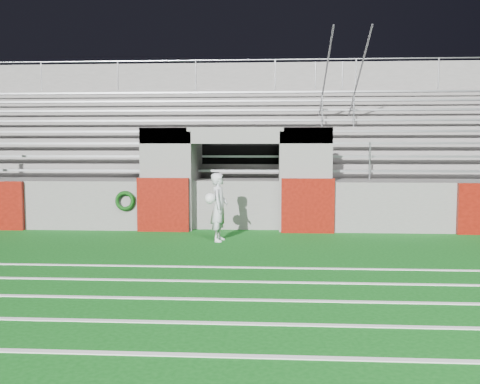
{
  "coord_description": "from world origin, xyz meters",
  "views": [
    {
      "loc": [
        0.95,
        -10.2,
        2.09
      ],
      "look_at": [
        0.2,
        1.8,
        1.1
      ],
      "focal_mm": 40.0,
      "sensor_mm": 36.0,
      "label": 1
    }
  ],
  "objects": [
    {
      "name": "hose_coil",
      "position": [
        -2.76,
        2.93,
        0.77
      ],
      "size": [
        0.52,
        0.15,
        0.52
      ],
      "color": "#0C3E0D",
      "rests_on": "ground"
    },
    {
      "name": "ground",
      "position": [
        0.0,
        0.0,
        0.0
      ],
      "size": [
        90.0,
        90.0,
        0.0
      ],
      "primitive_type": "plane",
      "color": "#0E5414",
      "rests_on": "ground"
    },
    {
      "name": "stadium_structure",
      "position": [
        0.0,
        7.97,
        1.49
      ],
      "size": [
        26.0,
        8.48,
        5.42
      ],
      "color": "#63605D",
      "rests_on": "ground"
    },
    {
      "name": "field_markings",
      "position": [
        0.0,
        -5.0,
        0.01
      ],
      "size": [
        28.0,
        8.09,
        0.01
      ],
      "color": "white",
      "rests_on": "ground"
    },
    {
      "name": "goalkeeper_with_ball",
      "position": [
        -0.27,
        1.65,
        0.78
      ],
      "size": [
        0.52,
        0.59,
        1.54
      ],
      "color": "silver",
      "rests_on": "ground"
    }
  ]
}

